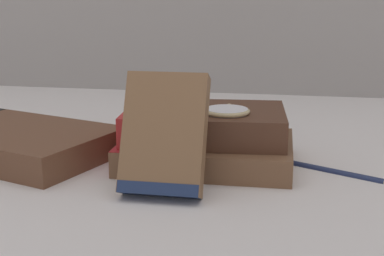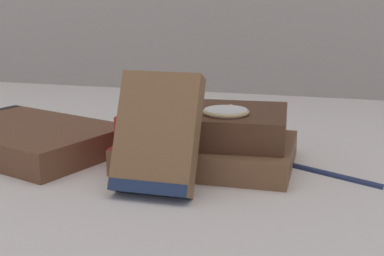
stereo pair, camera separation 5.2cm
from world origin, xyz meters
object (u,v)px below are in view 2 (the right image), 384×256
object	(u,v)px
book_leaning_front	(154,138)
fountain_pen	(337,173)
book_flat_bottom	(204,152)
pocket_watch	(226,112)
book_flat_top	(202,124)
book_side_left	(24,138)

from	to	relation	value
book_leaning_front	fountain_pen	xyz separation A→B (m)	(0.18, 0.09, -0.05)
book_flat_bottom	pocket_watch	xyz separation A→B (m)	(0.03, -0.01, 0.05)
book_flat_bottom	book_leaning_front	bearing A→B (deg)	-105.30
book_flat_bottom	book_flat_top	distance (m)	0.03
pocket_watch	fountain_pen	world-z (taller)	pocket_watch
book_leaning_front	pocket_watch	xyz separation A→B (m)	(0.06, 0.09, 0.01)
pocket_watch	book_leaning_front	bearing A→B (deg)	-121.53
book_flat_bottom	book_flat_top	bearing A→B (deg)	125.99
pocket_watch	fountain_pen	distance (m)	0.14
book_side_left	pocket_watch	distance (m)	0.27
book_flat_top	pocket_watch	size ratio (longest dim) A/B	3.45
pocket_watch	fountain_pen	xyz separation A→B (m)	(0.13, 0.00, -0.06)
book_flat_bottom	book_leaning_front	distance (m)	0.11
book_flat_top	book_side_left	distance (m)	0.24
book_flat_top	fountain_pen	size ratio (longest dim) A/B	1.50
book_leaning_front	book_flat_bottom	bearing A→B (deg)	75.37
book_flat_bottom	fountain_pen	size ratio (longest dim) A/B	1.54
book_flat_top	pocket_watch	world-z (taller)	pocket_watch
fountain_pen	book_flat_bottom	bearing A→B (deg)	-156.32
book_leaning_front	fountain_pen	bearing A→B (deg)	27.17
book_flat_bottom	book_leaning_front	size ratio (longest dim) A/B	1.64
book_leaning_front	book_side_left	bearing A→B (deg)	156.03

